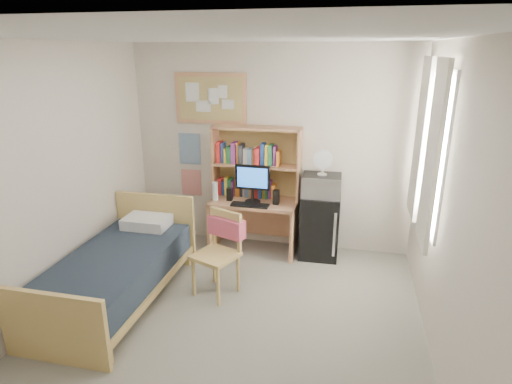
% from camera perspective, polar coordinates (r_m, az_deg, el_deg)
% --- Properties ---
extents(floor, '(3.60, 4.20, 0.02)m').
position_cam_1_polar(floor, '(4.18, -3.95, -18.66)').
color(floor, gray).
rests_on(floor, ground).
extents(ceiling, '(3.60, 4.20, 0.02)m').
position_cam_1_polar(ceiling, '(3.34, -4.98, 19.95)').
color(ceiling, white).
rests_on(ceiling, wall_back).
extents(wall_back, '(3.60, 0.04, 2.60)m').
position_cam_1_polar(wall_back, '(5.51, 1.96, 5.76)').
color(wall_back, beige).
rests_on(wall_back, floor).
extents(wall_left, '(0.04, 4.20, 2.60)m').
position_cam_1_polar(wall_left, '(4.41, -27.42, 0.39)').
color(wall_left, beige).
rests_on(wall_left, floor).
extents(wall_right, '(0.04, 4.20, 2.60)m').
position_cam_1_polar(wall_right, '(3.50, 25.13, -3.58)').
color(wall_right, beige).
rests_on(wall_right, floor).
extents(window_unit, '(0.10, 1.40, 1.70)m').
position_cam_1_polar(window_unit, '(4.54, 22.06, 5.55)').
color(window_unit, white).
rests_on(window_unit, wall_right).
extents(curtain_left, '(0.04, 0.55, 1.70)m').
position_cam_1_polar(curtain_left, '(4.15, 22.45, 4.39)').
color(curtain_left, white).
rests_on(curtain_left, wall_right).
extents(curtain_right, '(0.04, 0.55, 1.70)m').
position_cam_1_polar(curtain_right, '(4.92, 21.04, 6.58)').
color(curtain_right, white).
rests_on(curtain_right, wall_right).
extents(bulletin_board, '(0.94, 0.03, 0.64)m').
position_cam_1_polar(bulletin_board, '(5.59, -6.07, 12.29)').
color(bulletin_board, tan).
rests_on(bulletin_board, wall_back).
extents(poster_wave, '(0.30, 0.01, 0.42)m').
position_cam_1_polar(poster_wave, '(5.81, -8.83, 5.71)').
color(poster_wave, '#23568C').
rests_on(poster_wave, wall_back).
extents(poster_japan, '(0.28, 0.01, 0.36)m').
position_cam_1_polar(poster_japan, '(5.93, -8.61, 1.28)').
color(poster_japan, red).
rests_on(poster_japan, wall_back).
extents(desk, '(1.11, 0.57, 0.69)m').
position_cam_1_polar(desk, '(5.55, -0.29, -4.51)').
color(desk, tan).
rests_on(desk, floor).
extents(desk_chair, '(0.59, 0.59, 0.91)m').
position_cam_1_polar(desk_chair, '(4.57, -5.44, -8.37)').
color(desk_chair, '#D8B666').
rests_on(desk_chair, floor).
extents(mini_fridge, '(0.49, 0.49, 0.81)m').
position_cam_1_polar(mini_fridge, '(5.46, 8.48, -4.47)').
color(mini_fridge, black).
rests_on(mini_fridge, floor).
extents(bed, '(0.96, 1.91, 0.52)m').
position_cam_1_polar(bed, '(4.75, -18.13, -10.82)').
color(bed, '#1A232F').
rests_on(bed, floor).
extents(hutch, '(1.13, 0.30, 0.92)m').
position_cam_1_polar(hutch, '(5.43, 0.07, 3.93)').
color(hutch, tan).
rests_on(hutch, desk).
extents(monitor, '(0.44, 0.04, 0.46)m').
position_cam_1_polar(monitor, '(5.30, -0.46, 0.99)').
color(monitor, black).
rests_on(monitor, desk).
extents(keyboard, '(0.47, 0.16, 0.02)m').
position_cam_1_polar(keyboard, '(5.24, -0.82, -1.75)').
color(keyboard, black).
rests_on(keyboard, desk).
extents(speaker_left, '(0.07, 0.07, 0.17)m').
position_cam_1_polar(speaker_left, '(5.42, -3.53, -0.29)').
color(speaker_left, black).
rests_on(speaker_left, desk).
extents(speaker_right, '(0.08, 0.08, 0.18)m').
position_cam_1_polar(speaker_right, '(5.28, 2.71, -0.70)').
color(speaker_right, black).
rests_on(speaker_right, desk).
extents(water_bottle, '(0.07, 0.07, 0.24)m').
position_cam_1_polar(water_bottle, '(5.43, -5.48, 0.09)').
color(water_bottle, white).
rests_on(water_bottle, desk).
extents(hoodie, '(0.45, 0.28, 0.21)m').
position_cam_1_polar(hoodie, '(4.60, -3.94, -4.68)').
color(hoodie, '#DB536D').
rests_on(hoodie, desk_chair).
extents(microwave, '(0.47, 0.36, 0.27)m').
position_cam_1_polar(microwave, '(5.25, 8.74, 0.87)').
color(microwave, silver).
rests_on(microwave, mini_fridge).
extents(desk_fan, '(0.23, 0.23, 0.28)m').
position_cam_1_polar(desk_fan, '(5.18, 8.88, 3.78)').
color(desk_fan, white).
rests_on(desk_fan, microwave).
extents(pillow, '(0.52, 0.36, 0.12)m').
position_cam_1_polar(pillow, '(5.20, -14.34, -3.89)').
color(pillow, white).
rests_on(pillow, bed).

